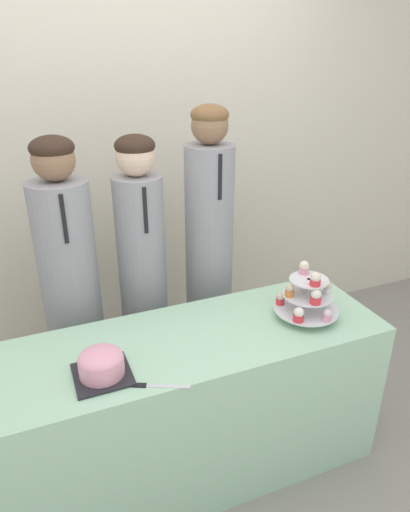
{
  "coord_description": "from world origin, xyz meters",
  "views": [
    {
      "loc": [
        -0.54,
        -1.24,
        1.87
      ],
      "look_at": [
        0.09,
        0.31,
        1.11
      ],
      "focal_mm": 32.0,
      "sensor_mm": 36.0,
      "label": 1
    }
  ],
  "objects": [
    {
      "name": "wall_back",
      "position": [
        0.0,
        1.44,
        1.35
      ],
      "size": [
        9.0,
        0.06,
        2.7
      ],
      "color": "beige",
      "rests_on": "ground_plane"
    },
    {
      "name": "round_cake",
      "position": [
        -0.38,
        0.18,
        0.81
      ],
      "size": [
        0.21,
        0.21,
        0.11
      ],
      "color": "#232328",
      "rests_on": "table"
    },
    {
      "name": "student_2",
      "position": [
        0.33,
        0.81,
        0.8
      ],
      "size": [
        0.25,
        0.26,
        1.64
      ],
      "color": "#939399",
      "rests_on": "ground_plane"
    },
    {
      "name": "student_1",
      "position": [
        -0.04,
        0.81,
        0.75
      ],
      "size": [
        0.24,
        0.25,
        1.52
      ],
      "color": "#939399",
      "rests_on": "ground_plane"
    },
    {
      "name": "cupcake_stand",
      "position": [
        0.57,
        0.24,
        0.86
      ],
      "size": [
        0.29,
        0.29,
        0.25
      ],
      "color": "silver",
      "rests_on": "table"
    },
    {
      "name": "cake_knife",
      "position": [
        -0.23,
        0.05,
        0.76
      ],
      "size": [
        0.22,
        0.11,
        0.01
      ],
      "rotation": [
        0.0,
        0.0,
        -0.43
      ],
      "color": "silver",
      "rests_on": "table"
    },
    {
      "name": "table",
      "position": [
        0.0,
        0.28,
        0.38
      ],
      "size": [
        1.75,
        0.56,
        0.75
      ],
      "color": "#A8DBB2",
      "rests_on": "ground_plane"
    },
    {
      "name": "student_0",
      "position": [
        -0.4,
        0.81,
        0.75
      ],
      "size": [
        0.28,
        0.28,
        1.54
      ],
      "color": "#939399",
      "rests_on": "ground_plane"
    }
  ]
}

